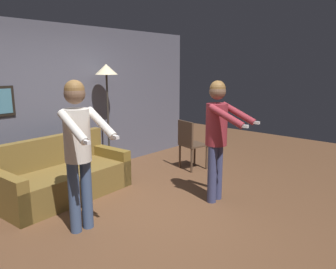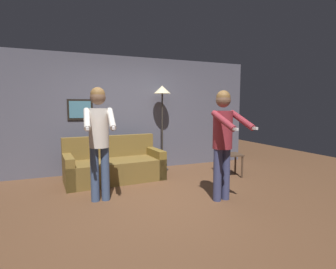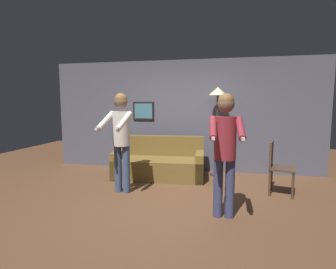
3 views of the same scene
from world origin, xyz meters
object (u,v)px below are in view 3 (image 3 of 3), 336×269
Objects in this scene: person_standing_right at (225,143)px; dining_chair_distant at (277,164)px; person_standing_left at (121,133)px; couch at (159,165)px; torchiere_lamp at (218,99)px.

dining_chair_distant is at bearing 52.60° from person_standing_right.
person_standing_left reaches higher than dining_chair_distant.
person_standing_left is 1.90× the size of dining_chair_distant.
dining_chair_distant is (0.91, 1.19, -0.52)m from person_standing_right.
torchiere_lamp reaches higher than couch.
couch is at bearing 127.35° from person_standing_right.
dining_chair_distant is at bearing 10.51° from person_standing_left.
torchiere_lamp reaches higher than dining_chair_distant.
torchiere_lamp is 2.31m from person_standing_left.
person_standing_right reaches higher than dining_chair_distant.
couch is 1.13× the size of person_standing_right.
couch is 1.10× the size of person_standing_left.
torchiere_lamp is 2.32m from person_standing_right.
person_standing_right reaches higher than couch.
person_standing_right is 1.59m from dining_chair_distant.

